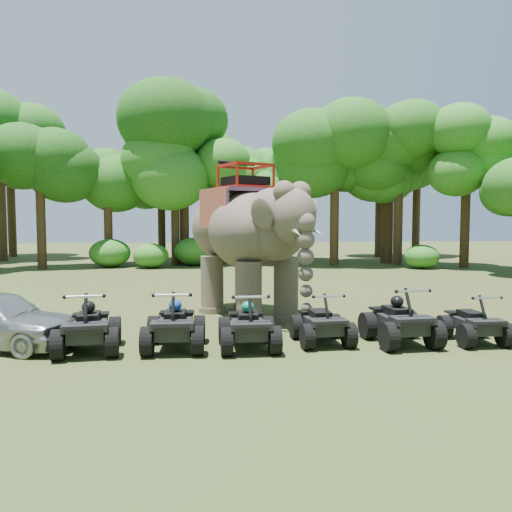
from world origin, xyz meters
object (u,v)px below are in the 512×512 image
object	(u,v)px
atv_2	(248,320)
elephant	(247,239)
atv_3	(322,317)
atv_4	(400,315)
atv_0	(88,321)
atv_1	(175,319)
atv_5	(474,318)

from	to	relation	value
atv_2	elephant	bearing A→B (deg)	84.69
atv_2	atv_3	bearing A→B (deg)	9.81
atv_2	atv_4	xyz separation A→B (m)	(3.56, 0.06, 0.04)
atv_0	atv_3	size ratio (longest dim) A/B	1.10
atv_1	atv_2	bearing A→B (deg)	-3.75
atv_1	atv_2	distance (m)	1.65
atv_3	atv_5	world-z (taller)	atv_3
elephant	atv_1	world-z (taller)	elephant
atv_3	atv_4	xyz separation A→B (m)	(1.81, -0.26, 0.07)
elephant	atv_5	distance (m)	6.54
atv_0	atv_1	size ratio (longest dim) A/B	1.01
elephant	atv_4	world-z (taller)	elephant
atv_2	atv_4	bearing A→B (deg)	0.48
elephant	atv_2	world-z (taller)	elephant
atv_3	atv_5	bearing A→B (deg)	-8.18
elephant	atv_1	size ratio (longest dim) A/B	3.06
atv_3	atv_5	xyz separation A→B (m)	(3.59, -0.32, -0.02)
atv_2	atv_3	world-z (taller)	atv_2
atv_0	elephant	bearing A→B (deg)	37.00
atv_5	atv_2	bearing A→B (deg)	179.78
atv_2	atv_5	world-z (taller)	atv_2
atv_0	atv_2	xyz separation A→B (m)	(3.52, -0.12, -0.03)
atv_3	atv_5	size ratio (longest dim) A/B	1.04
atv_1	atv_5	xyz separation A→B (m)	(7.00, -0.16, -0.08)
atv_0	atv_4	xyz separation A→B (m)	(7.08, -0.06, 0.01)
atv_1	atv_3	bearing A→B (deg)	4.35
atv_3	atv_1	bearing A→B (deg)	179.68
elephant	atv_3	xyz separation A→B (m)	(1.43, -3.49, -1.72)
atv_0	atv_2	bearing A→B (deg)	-8.66
elephant	atv_3	size ratio (longest dim) A/B	3.35
atv_1	atv_5	bearing A→B (deg)	0.31
atv_2	atv_4	size ratio (longest dim) A/B	0.95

